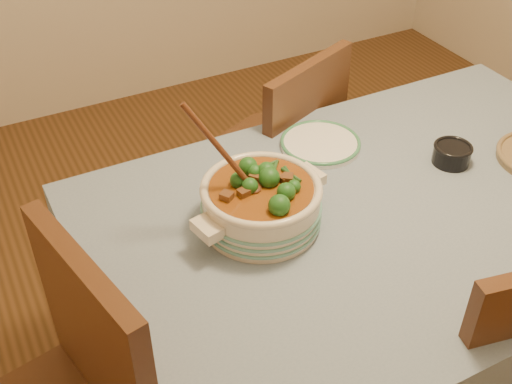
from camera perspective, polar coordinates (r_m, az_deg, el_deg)
floor at (r=2.37m, az=9.36°, el=-15.48°), size 4.50×4.50×0.00m
dining_table at (r=1.89m, az=11.39°, el=-3.33°), size 1.68×1.08×0.76m
stew_casserole at (r=1.68m, az=0.44°, el=-0.77°), size 0.41×0.37×0.38m
white_plate at (r=2.03m, az=5.74°, el=4.34°), size 0.30×0.30×0.02m
condiment_bowl at (r=2.02m, az=17.04°, el=3.34°), size 0.13×0.13×0.06m
chair_far at (r=2.40m, az=2.18°, el=3.53°), size 0.57×0.57×0.93m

